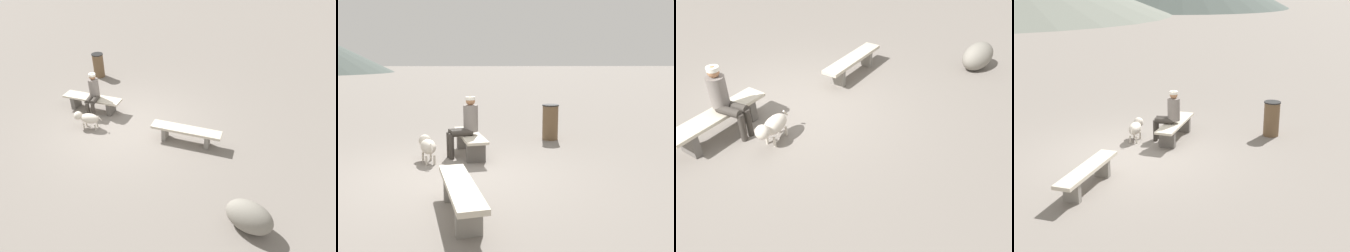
# 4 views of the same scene
# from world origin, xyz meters

# --- Properties ---
(ground) EXTENTS (210.00, 210.00, 0.06)m
(ground) POSITION_xyz_m (0.00, 0.00, -0.03)
(ground) COLOR gray
(bench_left) EXTENTS (1.92, 0.80, 0.44)m
(bench_left) POSITION_xyz_m (-1.82, -0.31, 0.33)
(bench_left) COLOR gray
(bench_left) RESTS_ON ground
(bench_right) EXTENTS (1.91, 0.85, 0.46)m
(bench_right) POSITION_xyz_m (1.48, -0.23, 0.32)
(bench_right) COLOR #605B56
(bench_right) RESTS_ON ground
(seated_person) EXTENTS (0.47, 0.66, 1.28)m
(seated_person) POSITION_xyz_m (1.32, -0.16, 0.72)
(seated_person) COLOR slate
(seated_person) RESTS_ON ground
(dog) EXTENTS (0.79, 0.48, 0.51)m
(dog) POSITION_xyz_m (0.93, 0.59, 0.34)
(dog) COLOR beige
(dog) RESTS_ON ground
(trash_bin) EXTENTS (0.42, 0.42, 0.90)m
(trash_bin) POSITION_xyz_m (3.00, -2.19, 0.45)
(trash_bin) COLOR brown
(trash_bin) RESTS_ON ground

